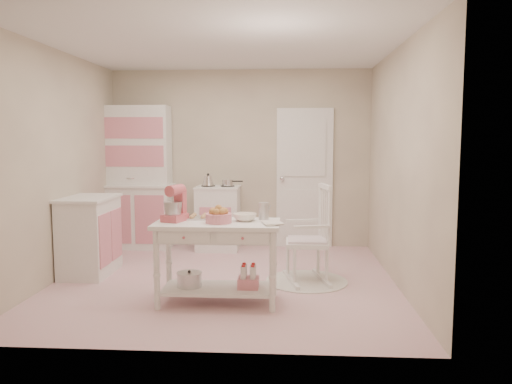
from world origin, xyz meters
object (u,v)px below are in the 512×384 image
at_px(hutch, 137,177).
at_px(rocking_chair, 307,233).
at_px(stand_mixer, 174,204).
at_px(stove, 218,218).
at_px(base_cabinet, 90,236).
at_px(bread_basket, 219,218).
at_px(work_table, 218,262).

height_order(hutch, rocking_chair, hutch).
bearing_deg(stand_mixer, rocking_chair, 48.73).
distance_m(stove, rocking_chair, 2.01).
height_order(base_cabinet, stand_mixer, stand_mixer).
distance_m(base_cabinet, stand_mixer, 1.63).
bearing_deg(hutch, stove, -2.39).
xyz_separation_m(base_cabinet, stand_mixer, (1.23, -0.93, 0.51)).
height_order(base_cabinet, bread_basket, base_cabinet).
bearing_deg(stand_mixer, work_table, 16.16).
xyz_separation_m(rocking_chair, work_table, (-0.90, -0.77, -0.15)).
bearing_deg(stove, rocking_chair, -52.58).
xyz_separation_m(stove, bread_basket, (0.34, -2.42, 0.39)).
distance_m(rocking_chair, stand_mixer, 1.57).
distance_m(base_cabinet, rocking_chair, 2.56).
distance_m(base_cabinet, work_table, 1.91).
xyz_separation_m(base_cabinet, work_table, (1.65, -0.95, -0.06)).
bearing_deg(rocking_chair, stand_mixer, -162.37).
distance_m(hutch, stand_mixer, 2.64).
height_order(base_cabinet, rocking_chair, rocking_chair).
bearing_deg(stand_mixer, bread_basket, 9.85).
relative_size(work_table, bread_basket, 4.80).
relative_size(stove, rocking_chair, 0.84).
bearing_deg(stand_mixer, hutch, 133.60).
relative_size(rocking_chair, bread_basket, 4.40).
relative_size(stove, bread_basket, 3.68).
bearing_deg(work_table, stand_mixer, 177.27).
relative_size(work_table, stand_mixer, 3.53).
distance_m(stove, work_table, 2.39).
bearing_deg(hutch, bread_basket, -57.97).
distance_m(rocking_chair, bread_basket, 1.24).
relative_size(base_cabinet, stand_mixer, 2.71).
relative_size(base_cabinet, bread_basket, 3.68).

